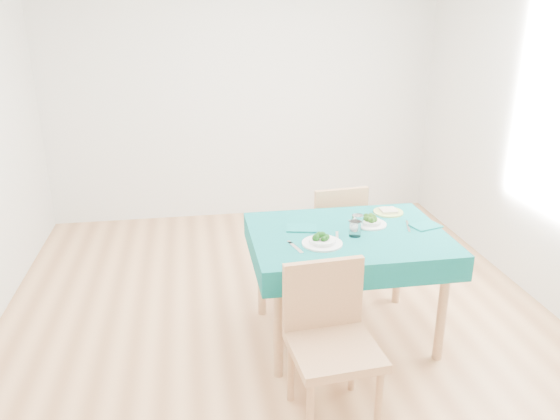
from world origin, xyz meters
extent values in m
cube|color=#A77245|center=(0.00, 0.00, -0.01)|extent=(4.00, 4.50, 0.02)
cube|color=silver|center=(0.00, 2.25, 1.35)|extent=(4.00, 0.02, 2.70)
cube|color=silver|center=(0.00, -2.25, 1.35)|extent=(4.00, 0.02, 2.70)
cube|color=#075654|center=(0.40, -0.24, 0.38)|extent=(1.24, 0.94, 0.76)
cube|color=#A8784F|center=(0.12, -1.01, 0.56)|extent=(0.49, 0.53, 1.13)
cube|color=#A8784F|center=(0.51, 0.56, 0.52)|extent=(0.46, 0.50, 1.05)
cube|color=silver|center=(0.03, -0.42, 0.76)|extent=(0.07, 0.18, 0.00)
cube|color=silver|center=(0.31, -0.32, 0.76)|extent=(0.07, 0.22, 0.00)
cube|color=silver|center=(0.47, -0.14, 0.76)|extent=(0.03, 0.18, 0.00)
cube|color=silver|center=(0.82, -0.20, 0.76)|extent=(0.07, 0.20, 0.00)
cube|color=#0B5F5D|center=(0.12, -0.13, 0.76)|extent=(0.22, 0.18, 0.01)
cube|color=#0B5F5D|center=(0.94, -0.23, 0.76)|extent=(0.22, 0.18, 0.01)
cylinder|color=white|center=(0.48, -0.19, 0.81)|extent=(0.08, 0.08, 0.10)
cylinder|color=white|center=(0.43, -0.30, 0.81)|extent=(0.08, 0.08, 0.10)
cylinder|color=#C1D467|center=(0.79, 0.06, 0.76)|extent=(0.21, 0.21, 0.01)
cube|color=beige|center=(0.79, 0.06, 0.78)|extent=(0.11, 0.11, 0.02)
camera|label=1|loc=(-0.57, -3.36, 2.11)|focal=35.00mm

